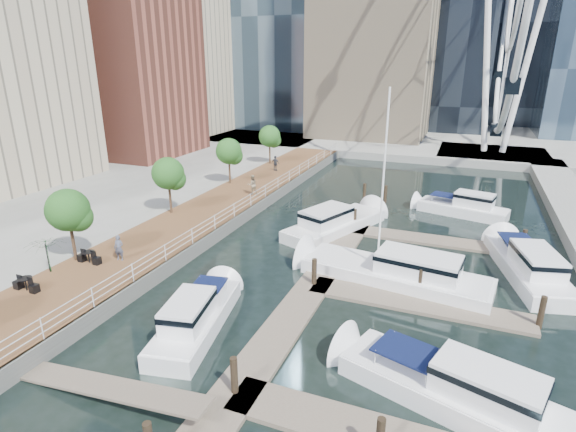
% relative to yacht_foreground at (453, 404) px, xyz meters
% --- Properties ---
extents(ground, '(520.00, 520.00, 0.00)m').
position_rel_yacht_foreground_xyz_m(ground, '(-11.25, -0.75, 0.00)').
color(ground, black).
rests_on(ground, ground).
extents(boardwalk, '(6.00, 60.00, 1.00)m').
position_rel_yacht_foreground_xyz_m(boardwalk, '(-20.25, 14.25, 0.50)').
color(boardwalk, brown).
rests_on(boardwalk, ground).
extents(seawall, '(0.25, 60.00, 1.00)m').
position_rel_yacht_foreground_xyz_m(seawall, '(-17.25, 14.25, 0.50)').
color(seawall, '#595954').
rests_on(seawall, ground).
extents(land_far, '(200.00, 114.00, 1.00)m').
position_rel_yacht_foreground_xyz_m(land_far, '(-11.25, 101.25, 0.50)').
color(land_far, gray).
rests_on(land_far, ground).
extents(pier, '(14.00, 12.00, 1.00)m').
position_rel_yacht_foreground_xyz_m(pier, '(2.75, 51.25, 0.50)').
color(pier, gray).
rests_on(pier, ground).
extents(railing, '(0.10, 60.00, 1.05)m').
position_rel_yacht_foreground_xyz_m(railing, '(-17.35, 14.25, 1.52)').
color(railing, white).
rests_on(railing, boardwalk).
extents(floating_docks, '(16.00, 34.00, 2.60)m').
position_rel_yacht_foreground_xyz_m(floating_docks, '(-3.28, 9.23, 0.49)').
color(floating_docks, '#6D6051').
rests_on(floating_docks, ground).
extents(midrise_condos, '(19.00, 67.00, 28.00)m').
position_rel_yacht_foreground_xyz_m(midrise_condos, '(-44.81, 26.07, 13.42)').
color(midrise_condos, '#BCAD8E').
rests_on(midrise_condos, ground).
extents(street_trees, '(2.60, 42.60, 4.60)m').
position_rel_yacht_foreground_xyz_m(street_trees, '(-22.65, 13.25, 4.29)').
color(street_trees, '#3F2B1C').
rests_on(street_trees, ground).
extents(yacht_foreground, '(10.35, 5.55, 2.15)m').
position_rel_yacht_foreground_xyz_m(yacht_foreground, '(0.00, 0.00, 0.00)').
color(yacht_foreground, white).
rests_on(yacht_foreground, ground).
extents(pedestrian_near, '(0.67, 0.52, 1.63)m').
position_rel_yacht_foreground_xyz_m(pedestrian_near, '(-20.08, 4.29, 1.81)').
color(pedestrian_near, '#4A5063').
rests_on(pedestrian_near, boardwalk).
extents(pedestrian_mid, '(1.13, 1.15, 1.87)m').
position_rel_yacht_foreground_xyz_m(pedestrian_mid, '(-18.78, 20.49, 1.93)').
color(pedestrian_mid, gray).
rests_on(pedestrian_mid, boardwalk).
extents(pedestrian_far, '(1.06, 0.60, 1.71)m').
position_rel_yacht_foreground_xyz_m(pedestrian_far, '(-20.52, 30.01, 1.86)').
color(pedestrian_far, '#2F323B').
rests_on(pedestrian_far, boardwalk).
extents(moored_yachts, '(20.55, 38.04, 11.50)m').
position_rel_yacht_foreground_xyz_m(moored_yachts, '(-4.09, 9.75, 0.00)').
color(moored_yachts, white).
rests_on(moored_yachts, ground).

